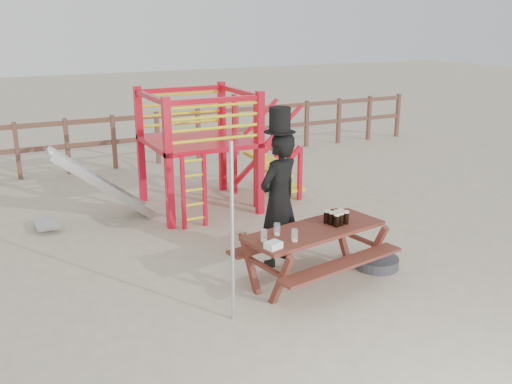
# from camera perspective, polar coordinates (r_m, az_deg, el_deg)

# --- Properties ---
(ground) EXTENTS (60.00, 60.00, 0.00)m
(ground) POSITION_cam_1_polar(r_m,az_deg,el_deg) (7.17, 3.47, -9.90)
(ground) COLOR #BEB194
(ground) RESTS_ON ground
(back_fence) EXTENTS (15.09, 0.09, 1.20)m
(back_fence) POSITION_cam_1_polar(r_m,az_deg,el_deg) (13.16, -11.93, 5.70)
(back_fence) COLOR brown
(back_fence) RESTS_ON ground
(playground_fort) EXTENTS (4.71, 1.84, 2.10)m
(playground_fort) POSITION_cam_1_polar(r_m,az_deg,el_deg) (9.93, -6.18, 4.32)
(playground_fort) COLOR red
(playground_fort) RESTS_ON ground
(picnic_table) EXTENTS (2.04, 1.58, 0.72)m
(picnic_table) POSITION_cam_1_polar(r_m,az_deg,el_deg) (7.27, 5.84, -5.62)
(picnic_table) COLOR maroon
(picnic_table) RESTS_ON ground
(man_with_hat) EXTENTS (0.78, 0.65, 2.15)m
(man_with_hat) POSITION_cam_1_polar(r_m,az_deg,el_deg) (7.61, 2.31, -0.39)
(man_with_hat) COLOR black
(man_with_hat) RESTS_ON ground
(metal_pole) EXTENTS (0.04, 0.04, 2.04)m
(metal_pole) POSITION_cam_1_polar(r_m,az_deg,el_deg) (6.12, -2.38, -4.27)
(metal_pole) COLOR #B2B2B7
(metal_pole) RESTS_ON ground
(parasol_base) EXTENTS (0.59, 0.59, 0.25)m
(parasol_base) POSITION_cam_1_polar(r_m,az_deg,el_deg) (7.95, 11.97, -6.88)
(parasol_base) COLOR #323236
(parasol_base) RESTS_ON ground
(paper_bag) EXTENTS (0.21, 0.18, 0.08)m
(paper_bag) POSITION_cam_1_polar(r_m,az_deg,el_deg) (6.54, 1.75, -5.34)
(paper_bag) COLOR white
(paper_bag) RESTS_ON picnic_table
(stout_pints) EXTENTS (0.28, 0.25, 0.17)m
(stout_pints) POSITION_cam_1_polar(r_m,az_deg,el_deg) (7.34, 8.09, -2.56)
(stout_pints) COLOR black
(stout_pints) RESTS_ON picnic_table
(empty_glasses) EXTENTS (0.41, 0.35, 0.15)m
(empty_glasses) POSITION_cam_1_polar(r_m,az_deg,el_deg) (6.79, 2.26, -4.20)
(empty_glasses) COLOR silver
(empty_glasses) RESTS_ON picnic_table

